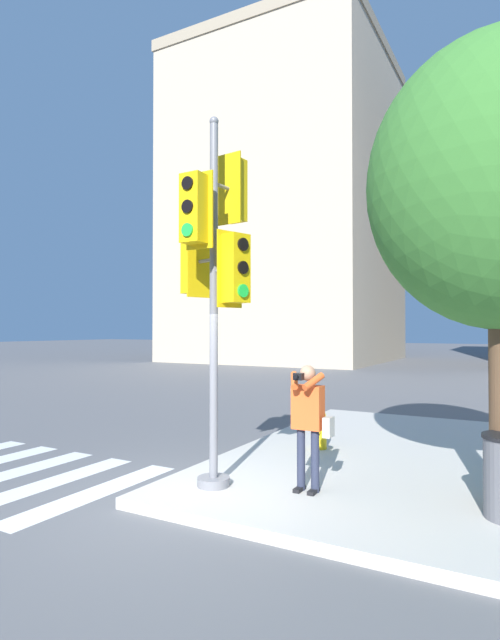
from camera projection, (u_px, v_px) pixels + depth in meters
The scene contains 6 objects.
ground_plane at pixel (171, 504), 6.53m from camera, with size 160.00×160.00×0.00m, color #5B5B5E.
sidewalk_corner at pixel (485, 469), 7.90m from camera, with size 8.00×8.00×0.15m.
traffic_signal_pole at pixel (214, 257), 6.86m from camera, with size 1.22×1.23×5.09m.
person_photographer at pixel (309, 416), 6.60m from camera, with size 0.58×0.54×1.66m.
fire_hydrant at pixel (321, 430), 8.93m from camera, with size 0.22×0.28×0.69m.
building_left at pixel (288, 209), 37.68m from camera, with size 14.59×14.18×22.74m.
Camera 1 is at (4.08, -5.26, 2.29)m, focal length 28.00 mm.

